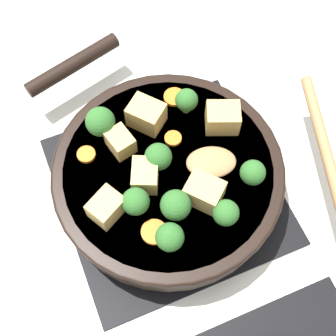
{
  "coord_description": "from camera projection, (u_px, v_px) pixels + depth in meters",
  "views": [
    {
      "loc": [
        0.11,
        0.26,
        0.64
      ],
      "look_at": [
        0.0,
        0.0,
        0.08
      ],
      "focal_mm": 50.0,
      "sensor_mm": 36.0,
      "label": 1
    }
  ],
  "objects": [
    {
      "name": "ground_plane",
      "position": [
        168.0,
        190.0,
        0.7
      ],
      "size": [
        2.4,
        2.4,
        0.0
      ],
      "primitive_type": "plane",
      "color": "silver"
    },
    {
      "name": "front_burner_grate",
      "position": [
        168.0,
        187.0,
        0.69
      ],
      "size": [
        0.31,
        0.31,
        0.03
      ],
      "color": "black",
      "rests_on": "ground_plane"
    },
    {
      "name": "skillet_pan",
      "position": [
        167.0,
        174.0,
        0.65
      ],
      "size": [
        0.32,
        0.42,
        0.05
      ],
      "color": "black",
      "rests_on": "front_burner_grate"
    },
    {
      "name": "wooden_spoon",
      "position": [
        278.0,
        156.0,
        0.63
      ],
      "size": [
        0.23,
        0.24,
        0.02
      ],
      "color": "#A87A4C",
      "rests_on": "skillet_pan"
    },
    {
      "name": "tofu_cube_center_large",
      "position": [
        223.0,
        118.0,
        0.65
      ],
      "size": [
        0.06,
        0.05,
        0.04
      ],
      "primitive_type": "cube",
      "rotation": [
        0.0,
        0.0,
        5.9
      ],
      "color": "tan",
      "rests_on": "skillet_pan"
    },
    {
      "name": "tofu_cube_near_handle",
      "position": [
        106.0,
        207.0,
        0.59
      ],
      "size": [
        0.05,
        0.05,
        0.03
      ],
      "primitive_type": "cube",
      "rotation": [
        0.0,
        0.0,
        0.5
      ],
      "color": "tan",
      "rests_on": "skillet_pan"
    },
    {
      "name": "tofu_cube_east_chunk",
      "position": [
        204.0,
        192.0,
        0.6
      ],
      "size": [
        0.06,
        0.06,
        0.04
      ],
      "primitive_type": "cube",
      "rotation": [
        0.0,
        0.0,
        2.27
      ],
      "color": "tan",
      "rests_on": "skillet_pan"
    },
    {
      "name": "tofu_cube_west_chunk",
      "position": [
        145.0,
        176.0,
        0.61
      ],
      "size": [
        0.05,
        0.05,
        0.03
      ],
      "primitive_type": "cube",
      "rotation": [
        0.0,
        0.0,
        4.29
      ],
      "color": "tan",
      "rests_on": "skillet_pan"
    },
    {
      "name": "tofu_cube_back_piece",
      "position": [
        120.0,
        142.0,
        0.64
      ],
      "size": [
        0.04,
        0.04,
        0.03
      ],
      "primitive_type": "cube",
      "rotation": [
        0.0,
        0.0,
        4.95
      ],
      "color": "tan",
      "rests_on": "skillet_pan"
    },
    {
      "name": "tofu_cube_front_piece",
      "position": [
        148.0,
        114.0,
        0.65
      ],
      "size": [
        0.06,
        0.06,
        0.04
      ],
      "primitive_type": "cube",
      "rotation": [
        0.0,
        0.0,
        5.41
      ],
      "color": "tan",
      "rests_on": "skillet_pan"
    },
    {
      "name": "broccoli_floret_near_spoon",
      "position": [
        170.0,
        237.0,
        0.57
      ],
      "size": [
        0.04,
        0.04,
        0.04
      ],
      "color": "#709956",
      "rests_on": "skillet_pan"
    },
    {
      "name": "broccoli_floret_center_top",
      "position": [
        226.0,
        213.0,
        0.58
      ],
      "size": [
        0.03,
        0.03,
        0.04
      ],
      "color": "#709956",
      "rests_on": "skillet_pan"
    },
    {
      "name": "broccoli_floret_east_rim",
      "position": [
        158.0,
        157.0,
        0.61
      ],
      "size": [
        0.04,
        0.04,
        0.04
      ],
      "color": "#709956",
      "rests_on": "skillet_pan"
    },
    {
      "name": "broccoli_floret_west_rim",
      "position": [
        253.0,
        173.0,
        0.6
      ],
      "size": [
        0.03,
        0.03,
        0.04
      ],
      "color": "#709956",
      "rests_on": "skillet_pan"
    },
    {
      "name": "broccoli_floret_north_edge",
      "position": [
        176.0,
        205.0,
        0.58
      ],
      "size": [
        0.04,
        0.04,
        0.05
      ],
      "color": "#709956",
      "rests_on": "skillet_pan"
    },
    {
      "name": "broccoli_floret_south_cluster",
      "position": [
        100.0,
        122.0,
        0.64
      ],
      "size": [
        0.04,
        0.04,
        0.05
      ],
      "color": "#709956",
      "rests_on": "skillet_pan"
    },
    {
      "name": "broccoli_floret_mid_floret",
      "position": [
        186.0,
        100.0,
        0.66
      ],
      "size": [
        0.03,
        0.03,
        0.04
      ],
      "color": "#709956",
      "rests_on": "skillet_pan"
    },
    {
      "name": "broccoli_floret_small_inner",
      "position": [
        136.0,
        202.0,
        0.59
      ],
      "size": [
        0.04,
        0.04,
        0.04
      ],
      "color": "#709956",
      "rests_on": "skillet_pan"
    },
    {
      "name": "carrot_slice_orange_thin",
      "position": [
        86.0,
        154.0,
        0.64
      ],
      "size": [
        0.03,
        0.03,
        0.01
      ],
      "primitive_type": "cylinder",
      "color": "orange",
      "rests_on": "skillet_pan"
    },
    {
      "name": "carrot_slice_near_center",
      "position": [
        174.0,
        97.0,
        0.68
      ],
      "size": [
        0.03,
        0.03,
        0.01
      ],
      "primitive_type": "cylinder",
      "color": "orange",
      "rests_on": "skillet_pan"
    },
    {
      "name": "carrot_slice_edge_slice",
      "position": [
        154.0,
        232.0,
        0.59
      ],
      "size": [
        0.03,
        0.03,
        0.01
      ],
      "primitive_type": "cylinder",
      "color": "orange",
      "rests_on": "skillet_pan"
    },
    {
      "name": "carrot_slice_under_broccoli",
      "position": [
        173.0,
        138.0,
        0.65
      ],
      "size": [
        0.02,
        0.02,
        0.01
      ],
      "primitive_type": "cylinder",
      "color": "orange",
      "rests_on": "skillet_pan"
    }
  ]
}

